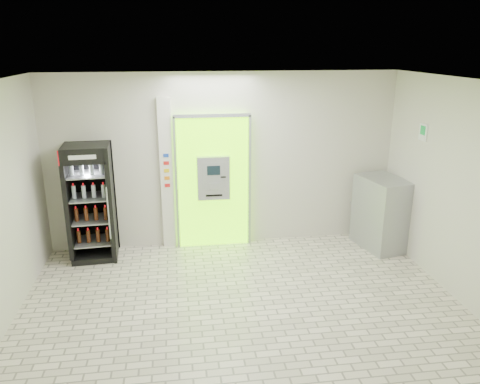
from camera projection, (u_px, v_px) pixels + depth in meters
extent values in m
plane|color=beige|center=(245.00, 317.00, 6.14)|extent=(6.00, 6.00, 0.00)
plane|color=beige|center=(224.00, 161.00, 8.04)|extent=(6.00, 0.00, 6.00)
plane|color=beige|center=(299.00, 327.00, 3.33)|extent=(6.00, 0.00, 6.00)
plane|color=beige|center=(473.00, 199.00, 6.08)|extent=(0.00, 5.00, 5.00)
plane|color=white|center=(246.00, 83.00, 5.23)|extent=(6.00, 6.00, 0.00)
cube|color=#70F300|center=(213.00, 182.00, 8.06)|extent=(1.20, 0.12, 2.30)
cube|color=gray|center=(212.00, 116.00, 7.64)|extent=(1.28, 0.04, 0.06)
cube|color=gray|center=(176.00, 185.00, 7.91)|extent=(0.04, 0.04, 2.30)
cube|color=gray|center=(250.00, 182.00, 8.08)|extent=(0.04, 0.04, 2.30)
cube|color=black|center=(220.00, 218.00, 8.22)|extent=(0.62, 0.01, 0.67)
cube|color=black|center=(192.00, 135.00, 7.71)|extent=(0.22, 0.01, 0.18)
cube|color=#979A9E|center=(213.00, 178.00, 7.92)|extent=(0.55, 0.12, 0.75)
cube|color=black|center=(214.00, 171.00, 7.82)|extent=(0.22, 0.01, 0.16)
cube|color=gray|center=(214.00, 187.00, 7.90)|extent=(0.16, 0.01, 0.12)
cube|color=black|center=(223.00, 177.00, 7.87)|extent=(0.09, 0.01, 0.02)
cube|color=black|center=(214.00, 195.00, 7.95)|extent=(0.28, 0.01, 0.03)
cube|color=silver|center=(167.00, 175.00, 7.93)|extent=(0.22, 0.10, 2.60)
cube|color=#193FB2|center=(166.00, 156.00, 7.77)|extent=(0.09, 0.01, 0.06)
cube|color=red|center=(166.00, 163.00, 7.81)|extent=(0.09, 0.01, 0.06)
cube|color=yellow|center=(167.00, 171.00, 7.85)|extent=(0.09, 0.01, 0.06)
cube|color=orange|center=(167.00, 178.00, 7.89)|extent=(0.09, 0.01, 0.06)
cube|color=red|center=(167.00, 185.00, 7.93)|extent=(0.09, 0.01, 0.06)
cube|color=black|center=(91.00, 203.00, 7.60)|extent=(0.76, 0.70, 1.92)
cube|color=black|center=(94.00, 197.00, 7.88)|extent=(0.72, 0.09, 1.92)
cube|color=#B7090E|center=(82.00, 157.00, 7.04)|extent=(0.70, 0.05, 0.23)
cube|color=white|center=(82.00, 157.00, 7.04)|extent=(0.40, 0.03, 0.07)
cube|color=black|center=(96.00, 254.00, 7.87)|extent=(0.76, 0.70, 0.10)
cylinder|color=gray|center=(108.00, 213.00, 7.34)|extent=(0.03, 0.03, 0.86)
cube|color=gray|center=(95.00, 241.00, 7.80)|extent=(0.64, 0.59, 0.02)
cube|color=gray|center=(93.00, 219.00, 7.68)|extent=(0.64, 0.59, 0.02)
cube|color=gray|center=(90.00, 197.00, 7.57)|extent=(0.64, 0.59, 0.02)
cube|color=gray|center=(88.00, 174.00, 7.45)|extent=(0.64, 0.59, 0.02)
cube|color=#979A9E|center=(382.00, 213.00, 8.10)|extent=(0.81, 1.05, 1.25)
cube|color=gray|center=(365.00, 210.00, 8.04)|extent=(0.20, 0.90, 0.01)
cube|color=white|center=(423.00, 132.00, 7.22)|extent=(0.02, 0.22, 0.26)
cube|color=#0B7F2E|center=(423.00, 130.00, 7.21)|extent=(0.00, 0.14, 0.14)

